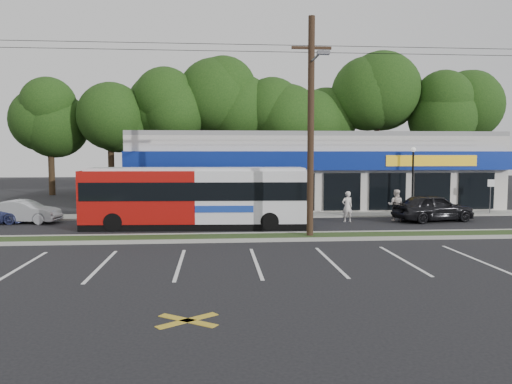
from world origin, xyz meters
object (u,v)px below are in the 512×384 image
object	(u,v)px
lamp_post	(413,173)
car_silver	(24,212)
sign_post	(491,190)
metrobus	(197,196)
utility_pole	(307,119)
pedestrian_b	(396,205)
car_dark	(433,208)
pedestrian_a	(347,207)

from	to	relation	value
lamp_post	car_silver	xyz separation A→B (m)	(-22.96, -1.80, -2.03)
sign_post	metrobus	world-z (taller)	metrobus
utility_pole	lamp_post	xyz separation A→B (m)	(8.17, 7.87, -2.74)
pedestrian_b	car_dark	bearing A→B (deg)	-163.14
car_dark	pedestrian_a	xyz separation A→B (m)	(-4.97, 0.11, 0.08)
car_silver	car_dark	bearing A→B (deg)	-85.99
metrobus	car_silver	bearing A→B (deg)	168.18
sign_post	pedestrian_b	size ratio (longest dim) A/B	1.23
car_silver	pedestrian_a	bearing A→B (deg)	-86.41
utility_pole	pedestrian_b	world-z (taller)	utility_pole
metrobus	car_dark	distance (m)	13.44
car_silver	pedestrian_a	distance (m)	18.08
car_silver	pedestrian_b	size ratio (longest dim) A/B	2.16
lamp_post	pedestrian_b	distance (m)	3.69
utility_pole	pedestrian_b	xyz separation A→B (m)	(6.17, 5.33, -4.51)
car_silver	pedestrian_b	world-z (taller)	pedestrian_b
lamp_post	pedestrian_b	world-z (taller)	lamp_post
pedestrian_a	car_silver	bearing A→B (deg)	-15.00
sign_post	pedestrian_b	world-z (taller)	sign_post
lamp_post	sign_post	size ratio (longest dim) A/B	1.91
lamp_post	car_dark	world-z (taller)	lamp_post
sign_post	pedestrian_a	distance (m)	10.26
sign_post	car_silver	world-z (taller)	sign_post
car_dark	utility_pole	bearing A→B (deg)	109.59
utility_pole	metrobus	size ratio (longest dim) A/B	4.24
pedestrian_a	car_dark	bearing A→B (deg)	166.95
car_dark	pedestrian_a	size ratio (longest dim) A/B	2.65
car_dark	car_silver	size ratio (longest dim) A/B	1.18
car_silver	pedestrian_a	xyz separation A→B (m)	(18.05, -1.00, 0.23)
utility_pole	pedestrian_a	distance (m)	7.55
utility_pole	pedestrian_a	world-z (taller)	utility_pole
sign_post	car_dark	bearing A→B (deg)	-151.54
sign_post	metrobus	xyz separation A→B (m)	(-18.29, -4.08, 0.11)
sign_post	pedestrian_b	xyz separation A→B (m)	(-7.00, -2.32, -0.65)
car_dark	car_silver	xyz separation A→B (m)	(-23.02, 1.11, -0.14)
lamp_post	car_silver	world-z (taller)	lamp_post
sign_post	car_silver	size ratio (longest dim) A/B	0.57
sign_post	car_dark	size ratio (longest dim) A/B	0.48
utility_pole	lamp_post	distance (m)	11.67
car_dark	pedestrian_b	size ratio (longest dim) A/B	2.56
utility_pole	sign_post	size ratio (longest dim) A/B	22.47
lamp_post	car_dark	size ratio (longest dim) A/B	0.92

